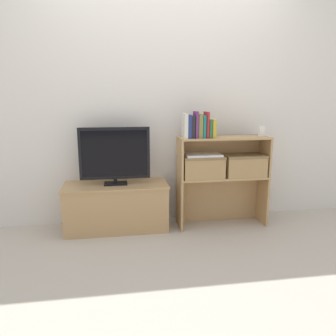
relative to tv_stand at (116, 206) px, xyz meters
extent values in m
plane|color=#BCB2A3|center=(0.50, -0.20, -0.23)|extent=(16.00, 16.00, 0.00)
cube|color=silver|center=(0.50, 0.24, 0.97)|extent=(10.00, 0.05, 2.40)
cube|color=tan|center=(0.00, 0.00, -0.01)|extent=(0.98, 0.41, 0.44)
cube|color=tan|center=(0.00, 0.00, 0.22)|extent=(1.00, 0.43, 0.02)
cube|color=black|center=(0.00, 0.00, 0.23)|extent=(0.22, 0.14, 0.02)
cylinder|color=black|center=(0.00, 0.00, 0.26)|extent=(0.04, 0.04, 0.04)
cube|color=black|center=(0.00, 0.00, 0.53)|extent=(0.67, 0.03, 0.50)
cube|color=black|center=(0.00, -0.02, 0.53)|extent=(0.62, 0.00, 0.44)
cube|color=tan|center=(0.62, -0.06, 0.03)|extent=(0.02, 0.28, 0.51)
cube|color=tan|center=(1.49, -0.06, 0.03)|extent=(0.02, 0.28, 0.51)
cube|color=tan|center=(1.06, 0.07, 0.03)|extent=(0.85, 0.02, 0.51)
cube|color=tan|center=(1.06, -0.06, 0.27)|extent=(0.85, 0.28, 0.02)
cube|color=tan|center=(0.62, -0.06, 0.48)|extent=(0.02, 0.28, 0.39)
cube|color=tan|center=(1.49, -0.06, 0.48)|extent=(0.02, 0.28, 0.39)
cube|color=tan|center=(1.06, 0.07, 0.48)|extent=(0.85, 0.02, 0.39)
cube|color=tan|center=(1.06, -0.06, 0.67)|extent=(0.85, 0.28, 0.02)
cube|color=silver|center=(0.66, -0.10, 0.79)|extent=(0.03, 0.15, 0.23)
cube|color=navy|center=(0.69, -0.10, 0.79)|extent=(0.03, 0.15, 0.22)
cube|color=#232328|center=(0.73, -0.10, 0.78)|extent=(0.04, 0.13, 0.21)
cube|color=#6B2D66|center=(0.76, -0.10, 0.80)|extent=(0.02, 0.14, 0.25)
cube|color=olive|center=(0.80, -0.10, 0.79)|extent=(0.04, 0.13, 0.22)
cube|color=#1E7075|center=(0.83, -0.10, 0.78)|extent=(0.03, 0.13, 0.21)
cube|color=#B22328|center=(0.86, -0.10, 0.80)|extent=(0.02, 0.15, 0.24)
cube|color=#286638|center=(0.89, -0.10, 0.76)|extent=(0.03, 0.14, 0.17)
cube|color=gold|center=(0.93, -0.10, 0.76)|extent=(0.03, 0.14, 0.17)
cube|color=white|center=(1.44, -0.06, 0.72)|extent=(0.05, 0.04, 0.10)
cylinder|color=silver|center=(1.44, -0.06, 0.79)|extent=(0.01, 0.01, 0.03)
cube|color=tan|center=(0.84, -0.08, 0.39)|extent=(0.40, 0.24, 0.21)
cube|color=olive|center=(0.84, -0.08, 0.48)|extent=(0.40, 0.25, 0.02)
cube|color=tan|center=(1.27, -0.08, 0.39)|extent=(0.40, 0.24, 0.21)
cube|color=olive|center=(1.27, -0.08, 0.48)|extent=(0.40, 0.25, 0.02)
cube|color=white|center=(0.84, -0.08, 0.51)|extent=(0.35, 0.22, 0.02)
cylinder|color=#99999E|center=(0.84, -0.08, 0.52)|extent=(0.02, 0.02, 0.00)
camera|label=1|loc=(0.02, -3.11, 1.05)|focal=35.00mm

